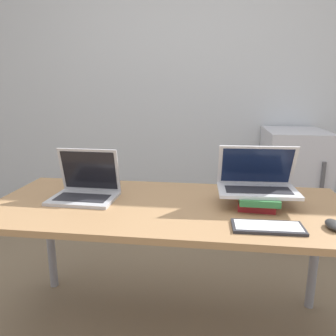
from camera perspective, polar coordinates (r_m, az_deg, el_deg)
The scene contains 8 objects.
wall_back at distance 3.08m, azimuth 4.16°, elevation 15.30°, with size 8.00×0.05×2.70m.
desk at distance 1.61m, azimuth 0.12°, elevation -8.63°, with size 1.72×0.75×0.72m.
laptop_left at distance 1.71m, azimuth -14.18°, elevation -3.50°, with size 0.32×0.25×0.25m.
book_stack at distance 1.62m, azimuth 15.11°, elevation -5.08°, with size 0.18×0.28×0.07m.
laptop_on_books at distance 1.61m, azimuth 15.26°, elevation -2.39°, with size 0.38×0.24×0.22m.
wireless_keyboard at distance 1.38m, azimuth 16.98°, elevation -9.80°, with size 0.29×0.13×0.01m.
mouse at distance 1.48m, azimuth 26.84°, elevation -8.80°, with size 0.06×0.10×0.03m.
mini_fridge at distance 2.92m, azimuth 20.63°, elevation -2.98°, with size 0.46×0.62×0.94m.
Camera 1 is at (0.20, -1.10, 1.26)m, focal length 35.00 mm.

